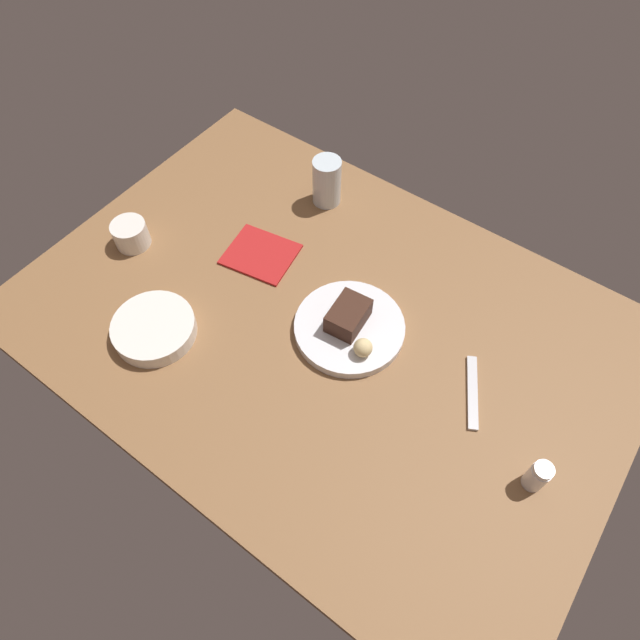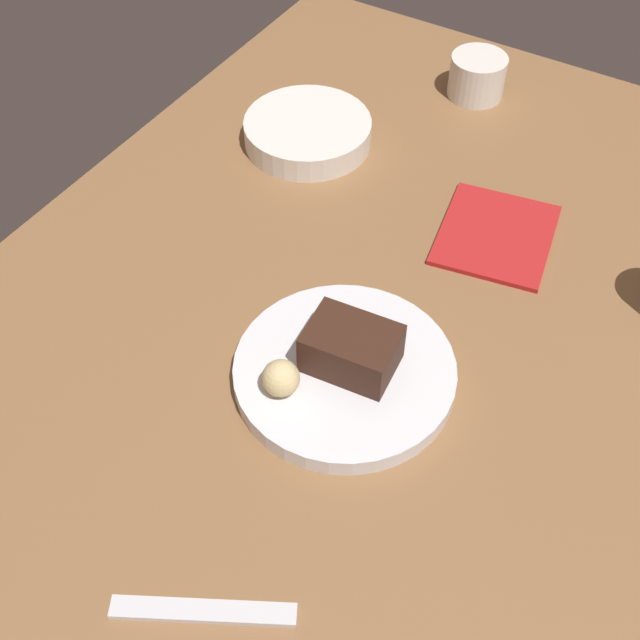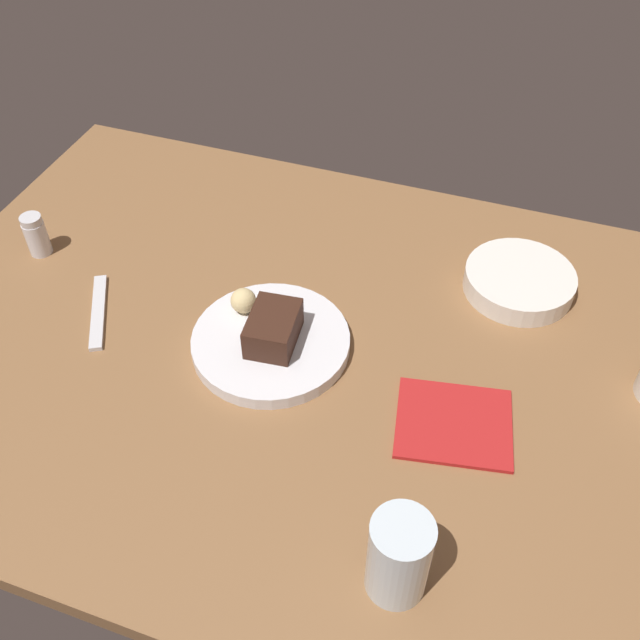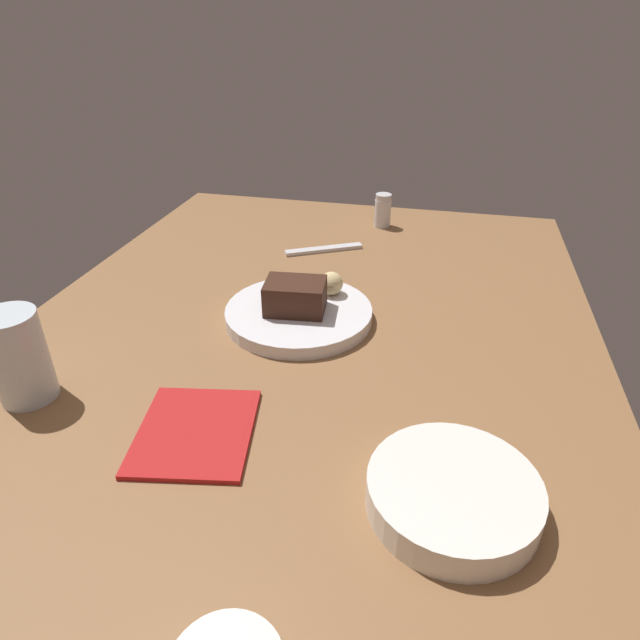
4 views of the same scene
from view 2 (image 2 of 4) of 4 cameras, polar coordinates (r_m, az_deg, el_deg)
dining_table at (r=86.30cm, az=2.66°, el=-1.83°), size 120.00×84.00×3.00cm
dessert_plate at (r=80.98cm, az=1.71°, el=-3.65°), size 21.84×21.84×1.99cm
chocolate_cake_slice at (r=78.66cm, az=2.18°, el=-1.97°), size 7.04×9.20×4.58cm
bread_roll at (r=77.11cm, az=-2.72°, el=-4.04°), size 3.63×3.63×3.63cm
side_bowl at (r=107.93cm, az=-0.86°, el=12.86°), size 16.26×16.26×3.27cm
coffee_cup at (r=118.08cm, az=10.80°, el=16.21°), size 7.56×7.56×5.65cm
dessert_spoon at (r=70.54cm, az=-8.06°, el=-19.30°), size 8.72×14.05×0.70cm
folded_napkin at (r=97.28cm, az=12.06°, el=5.78°), size 16.43×14.84×0.60cm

